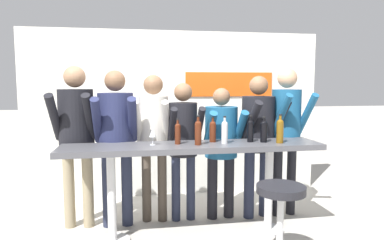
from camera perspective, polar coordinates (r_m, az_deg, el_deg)
name	(u,v)px	position (r m, az deg, el deg)	size (l,w,h in m)	color
ground_plane	(193,236)	(3.95, 0.20, -18.73)	(40.00, 40.00, 0.00)	#B2ADA3
back_wall	(176,113)	(5.11, -2.62, 1.11)	(4.37, 0.12, 2.42)	silver
tasting_table	(193,158)	(3.67, 0.21, -6.42)	(2.77, 0.52, 1.02)	#4C4C51
bar_stool	(280,212)	(3.29, 14.51, -14.64)	(0.46, 0.46, 0.75)	silver
person_far_left	(76,129)	(4.07, -18.74, -1.38)	(0.49, 0.61, 1.85)	gray
person_left	(116,131)	(3.99, -12.55, -1.87)	(0.48, 0.58, 1.81)	#23283D
person_center_left	(154,131)	(4.06, -6.41, -1.86)	(0.47, 0.59, 1.76)	#473D33
person_center	(183,136)	(4.08, -1.45, -2.65)	(0.41, 0.52, 1.67)	#23283D
person_center_right	(221,139)	(4.17, 4.92, -3.24)	(0.49, 0.56, 1.61)	black
person_right	(258,131)	(4.25, 10.99, -1.86)	(0.54, 0.63, 1.75)	#23283D
person_far_right	(286,124)	(4.39, 15.46, -0.73)	(0.46, 0.59, 1.85)	black
wine_bottle_0	(198,132)	(3.57, 1.03, -1.93)	(0.07, 0.07, 0.31)	#4C1E0F
wine_bottle_1	(178,133)	(3.62, -2.40, -2.11)	(0.06, 0.06, 0.27)	#4C1E0F
wine_bottle_2	(250,130)	(3.82, 9.72, -1.62)	(0.07, 0.07, 0.30)	black
wine_bottle_3	(225,131)	(3.67, 5.46, -1.85)	(0.07, 0.07, 0.30)	#B7BCC1
wine_bottle_4	(280,130)	(3.81, 14.46, -1.59)	(0.08, 0.08, 0.31)	brown
wine_bottle_5	(213,130)	(3.77, 3.48, -1.74)	(0.07, 0.07, 0.28)	#4C1E0F
wine_bottle_6	(264,130)	(3.83, 11.88, -1.68)	(0.07, 0.07, 0.29)	black
wine_glass_0	(153,133)	(3.60, -6.59, -2.19)	(0.07, 0.07, 0.18)	silver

